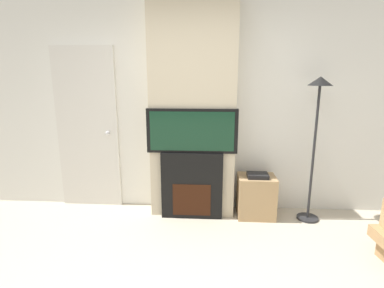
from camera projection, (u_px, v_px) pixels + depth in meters
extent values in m
cube|color=silver|center=(194.00, 106.00, 3.81)|extent=(6.00, 0.06, 2.70)
cube|color=beige|center=(193.00, 108.00, 3.63)|extent=(1.03, 0.31, 2.70)
cube|color=black|center=(192.00, 185.00, 3.69)|extent=(0.75, 0.14, 0.83)
cube|color=#33160A|center=(192.00, 200.00, 3.65)|extent=(0.46, 0.01, 0.40)
cube|color=black|center=(192.00, 131.00, 3.53)|extent=(1.08, 0.06, 0.53)
cube|color=#143823|center=(192.00, 131.00, 3.50)|extent=(0.99, 0.01, 0.47)
cylinder|color=#262628|center=(307.00, 218.00, 3.70)|extent=(0.26, 0.26, 0.03)
cylinder|color=#262628|center=(313.00, 155.00, 3.52)|extent=(0.03, 0.03, 1.60)
cone|color=black|center=(320.00, 81.00, 3.33)|extent=(0.27, 0.27, 0.10)
cube|color=tan|center=(256.00, 196.00, 3.73)|extent=(0.46, 0.36, 0.52)
cube|color=black|center=(258.00, 175.00, 3.63)|extent=(0.25, 0.20, 0.05)
cube|color=silver|center=(88.00, 129.00, 3.91)|extent=(0.80, 0.04, 2.09)
sphere|color=silver|center=(108.00, 133.00, 3.86)|extent=(0.06, 0.06, 0.06)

